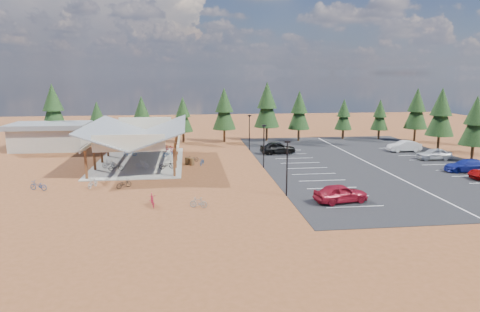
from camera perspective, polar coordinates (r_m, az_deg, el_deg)
ground at (r=48.45m, az=-2.26°, el=-2.23°), size 140.00×140.00×0.00m
asphalt_lot at (r=55.87m, az=16.74°, el=-0.90°), size 27.00×44.00×0.04m
concrete_pad at (r=55.48m, az=-13.21°, el=-0.77°), size 10.60×18.60×0.10m
bike_pavilion at (r=54.85m, az=-13.39°, el=3.09°), size 11.65×19.40×4.97m
outbuilding at (r=68.68m, az=-24.00°, el=2.46°), size 11.00×7.00×3.90m
lamp_post_0 at (r=38.90m, az=6.29°, el=-1.10°), size 0.50×0.25×5.14m
lamp_post_1 at (r=50.46m, az=3.20°, el=1.73°), size 0.50×0.25×5.14m
lamp_post_2 at (r=62.18m, az=1.26°, el=3.50°), size 0.50×0.25×5.14m
trash_bin_0 at (r=52.54m, az=-6.45°, el=-0.75°), size 0.60×0.60×0.90m
trash_bin_1 at (r=53.01m, az=-7.02°, el=-0.66°), size 0.60×0.60×0.90m
pine_0 at (r=72.79m, az=-23.65°, el=5.94°), size 4.10×4.10×9.55m
pine_1 at (r=70.99m, az=-18.50°, el=4.81°), size 2.91×2.91×6.78m
pine_2 at (r=69.14m, az=-12.96°, el=5.37°), size 3.26×3.26×7.60m
pine_3 at (r=69.56m, az=-7.62°, el=5.48°), size 3.18×3.18×7.40m
pine_4 at (r=69.25m, az=-2.12°, el=6.27°), size 3.79×3.79×8.83m
pine_5 at (r=70.49m, az=3.61°, el=6.79°), size 4.18×4.18×9.73m
pine_6 at (r=71.02m, az=7.89°, el=6.05°), size 3.58×3.58×8.34m
pine_7 at (r=74.75m, az=13.66°, el=5.38°), size 2.94×2.94×6.84m
pine_8 at (r=76.24m, az=18.14°, el=5.21°), size 2.90×2.90×6.77m
pine_11 at (r=61.89m, az=28.89°, el=4.08°), size 3.59×3.59×8.36m
pine_12 at (r=67.93m, az=25.22°, el=5.30°), size 3.92×3.92×9.12m
pine_13 at (r=75.86m, az=22.49°, el=5.84°), size 3.77×3.77×8.78m
bike_0 at (r=50.81m, az=-16.22°, el=-1.43°), size 1.72×0.77×0.87m
bike_1 at (r=52.68m, az=-17.05°, el=-0.98°), size 1.66×0.57×0.98m
bike_2 at (r=59.29m, az=-14.45°, el=0.41°), size 1.77×0.85×0.89m
bike_3 at (r=62.52m, az=-14.36°, el=0.94°), size 1.51×0.54×0.89m
bike_4 at (r=50.49m, az=-9.72°, el=-1.19°), size 1.88×1.10×0.93m
bike_5 at (r=51.23m, az=-12.92°, el=-1.10°), size 1.71×0.92×0.99m
bike_6 at (r=57.84m, az=-9.44°, el=0.33°), size 1.70×0.90×0.85m
bike_7 at (r=61.46m, az=-9.50°, el=1.01°), size 1.69×0.84×0.98m
bike_9 at (r=44.44m, az=-19.05°, el=-3.39°), size 1.01×1.73×1.00m
bike_10 at (r=45.44m, az=-25.30°, el=-3.59°), size 1.89×1.21×0.94m
bike_11 at (r=36.98m, az=-11.63°, el=-5.78°), size 0.87×1.90×1.10m
bike_12 at (r=43.47m, az=-15.23°, el=-3.59°), size 1.61×1.47×0.85m
bike_13 at (r=36.09m, az=-5.55°, el=-6.19°), size 1.56×0.86×0.90m
bike_14 at (r=52.57m, az=-5.07°, el=-0.74°), size 1.00×1.72×0.86m
bike_16 at (r=54.42m, az=-6.32°, el=-0.38°), size 1.65×1.13×0.82m
car_0 at (r=38.21m, az=13.28°, el=-4.85°), size 4.96×2.67×1.60m
car_4 at (r=59.73m, az=5.07°, el=1.11°), size 5.12×2.61×1.67m
car_7 at (r=54.99m, az=28.02°, el=-1.13°), size 5.16×2.59×1.44m
car_8 at (r=60.80m, az=24.42°, el=0.26°), size 4.46×1.87×1.51m
car_9 at (r=65.54m, az=21.03°, el=1.25°), size 4.76×1.75×1.56m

